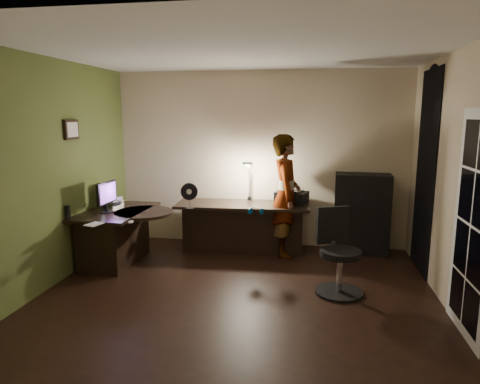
% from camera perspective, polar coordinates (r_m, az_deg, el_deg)
% --- Properties ---
extents(floor, '(4.50, 4.00, 0.01)m').
position_cam_1_polar(floor, '(5.08, -0.28, -13.42)').
color(floor, black).
rests_on(floor, ground).
extents(ceiling, '(4.50, 4.00, 0.01)m').
position_cam_1_polar(ceiling, '(4.70, -0.31, 18.45)').
color(ceiling, silver).
rests_on(ceiling, floor).
extents(wall_back, '(4.50, 0.01, 2.70)m').
position_cam_1_polar(wall_back, '(6.67, 2.62, 4.37)').
color(wall_back, '#C7B390').
rests_on(wall_back, floor).
extents(wall_front, '(4.50, 0.01, 2.70)m').
position_cam_1_polar(wall_front, '(2.78, -7.29, -4.13)').
color(wall_front, '#C7B390').
rests_on(wall_front, floor).
extents(wall_left, '(0.01, 4.00, 2.70)m').
position_cam_1_polar(wall_left, '(5.54, -23.95, 2.28)').
color(wall_left, '#C7B390').
rests_on(wall_left, floor).
extents(wall_right, '(0.01, 4.00, 2.70)m').
position_cam_1_polar(wall_right, '(4.86, 26.91, 1.04)').
color(wall_right, '#C7B390').
rests_on(wall_right, floor).
extents(green_wall_overlay, '(0.00, 4.00, 2.70)m').
position_cam_1_polar(green_wall_overlay, '(5.54, -23.82, 2.28)').
color(green_wall_overlay, '#51612B').
rests_on(green_wall_overlay, floor).
extents(arched_doorway, '(0.01, 0.90, 2.60)m').
position_cam_1_polar(arched_doorway, '(5.96, 23.49, 2.33)').
color(arched_doorway, black).
rests_on(arched_doorway, floor).
extents(french_door, '(0.02, 0.92, 2.10)m').
position_cam_1_polar(french_door, '(4.40, 28.46, -3.96)').
color(french_door, white).
rests_on(french_door, floor).
extents(framed_picture, '(0.04, 0.30, 0.25)m').
position_cam_1_polar(framed_picture, '(5.87, -21.61, 7.75)').
color(framed_picture, black).
rests_on(framed_picture, wall_left).
extents(desk_left, '(0.83, 1.31, 0.74)m').
position_cam_1_polar(desk_left, '(6.19, -16.03, -5.72)').
color(desk_left, black).
rests_on(desk_left, floor).
extents(desk_right, '(1.99, 0.76, 0.74)m').
position_cam_1_polar(desk_right, '(6.42, 0.35, -4.77)').
color(desk_right, black).
rests_on(desk_right, floor).
extents(cabinet, '(0.81, 0.44, 1.19)m').
position_cam_1_polar(cabinet, '(6.57, 15.91, -2.80)').
color(cabinet, black).
rests_on(cabinet, floor).
extents(laptop_stand, '(0.31, 0.29, 0.11)m').
position_cam_1_polar(laptop_stand, '(6.36, -16.71, -1.42)').
color(laptop_stand, silver).
rests_on(laptop_stand, desk_left).
extents(laptop, '(0.39, 0.38, 0.21)m').
position_cam_1_polar(laptop, '(6.33, -16.78, 0.03)').
color(laptop, silver).
rests_on(laptop, laptop_stand).
extents(monitor, '(0.11, 0.46, 0.30)m').
position_cam_1_polar(monitor, '(5.98, -17.46, -1.24)').
color(monitor, black).
rests_on(monitor, desk_left).
extents(mouse, '(0.09, 0.11, 0.04)m').
position_cam_1_polar(mouse, '(5.34, -14.37, -3.91)').
color(mouse, silver).
rests_on(mouse, desk_left).
extents(phone, '(0.08, 0.13, 0.01)m').
position_cam_1_polar(phone, '(6.34, -16.59, -1.90)').
color(phone, black).
rests_on(phone, desk_left).
extents(pen, '(0.04, 0.13, 0.01)m').
position_cam_1_polar(pen, '(5.97, -17.99, -2.71)').
color(pen, black).
rests_on(pen, desk_left).
extents(speaker, '(0.08, 0.08, 0.18)m').
position_cam_1_polar(speaker, '(5.77, -21.98, -2.56)').
color(speaker, black).
rests_on(speaker, desk_left).
extents(notepad, '(0.19, 0.24, 0.01)m').
position_cam_1_polar(notepad, '(5.41, -18.89, -4.09)').
color(notepad, silver).
rests_on(notepad, desk_left).
extents(desk_fan, '(0.26, 0.17, 0.37)m').
position_cam_1_polar(desk_fan, '(6.04, -6.73, -0.51)').
color(desk_fan, black).
rests_on(desk_fan, desk_right).
extents(headphones, '(0.21, 0.16, 0.09)m').
position_cam_1_polar(headphones, '(5.72, 2.15, -2.48)').
color(headphones, navy).
rests_on(headphones, desk_right).
extents(printer, '(0.52, 0.45, 0.20)m').
position_cam_1_polar(printer, '(6.41, 6.91, -0.67)').
color(printer, black).
rests_on(printer, desk_right).
extents(desk_lamp, '(0.19, 0.31, 0.66)m').
position_cam_1_polar(desk_lamp, '(6.55, 1.30, 1.68)').
color(desk_lamp, black).
rests_on(desk_lamp, desk_right).
extents(office_chair, '(0.72, 0.72, 0.98)m').
position_cam_1_polar(office_chair, '(5.04, 13.26, -7.89)').
color(office_chair, black).
rests_on(office_chair, floor).
extents(person, '(0.47, 0.67, 1.77)m').
position_cam_1_polar(person, '(6.21, 6.12, -0.48)').
color(person, '#D8A88C').
rests_on(person, floor).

